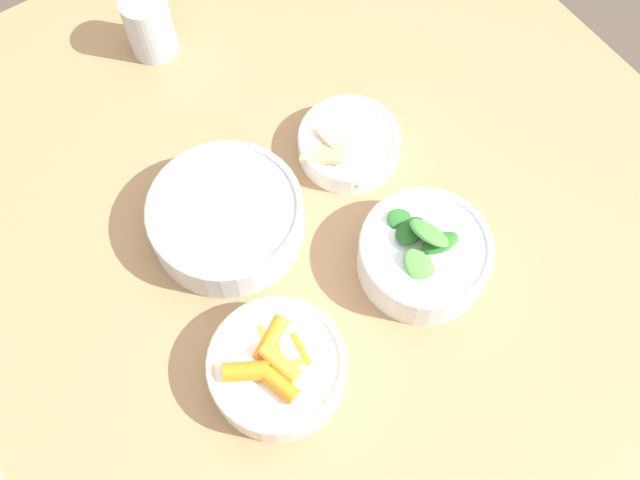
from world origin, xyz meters
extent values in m
plane|color=#4C4238|center=(0.00, 0.00, 0.00)|extent=(10.00, 10.00, 0.00)
cube|color=#99724C|center=(0.00, 0.00, 0.76)|extent=(1.10, 1.06, 0.03)
cube|color=olive|center=(0.49, -0.47, 0.37)|extent=(0.06, 0.06, 0.75)
cylinder|color=silver|center=(-0.15, 0.13, 0.80)|extent=(0.16, 0.16, 0.05)
torus|color=silver|center=(-0.15, 0.13, 0.82)|extent=(0.16, 0.16, 0.01)
cylinder|color=orange|center=(-0.15, 0.10, 0.82)|extent=(0.04, 0.02, 0.02)
cylinder|color=orange|center=(-0.16, 0.12, 0.82)|extent=(0.04, 0.05, 0.02)
cylinder|color=orange|center=(-0.12, 0.12, 0.82)|extent=(0.05, 0.06, 0.02)
cylinder|color=orange|center=(-0.15, 0.13, 0.82)|extent=(0.05, 0.03, 0.02)
cylinder|color=orange|center=(-0.12, 0.13, 0.81)|extent=(0.05, 0.04, 0.02)
cylinder|color=orange|center=(-0.15, 0.13, 0.83)|extent=(0.05, 0.03, 0.02)
cylinder|color=orange|center=(-0.18, 0.14, 0.83)|extent=(0.05, 0.03, 0.02)
cylinder|color=orange|center=(-0.14, 0.16, 0.83)|extent=(0.04, 0.05, 0.02)
cylinder|color=silver|center=(-0.13, -0.09, 0.80)|extent=(0.16, 0.16, 0.05)
torus|color=silver|center=(-0.13, -0.09, 0.83)|extent=(0.16, 0.16, 0.01)
ellipsoid|color=#4C933D|center=(-0.13, -0.10, 0.85)|extent=(0.07, 0.04, 0.05)
ellipsoid|color=#235B23|center=(-0.11, -0.09, 0.83)|extent=(0.05, 0.06, 0.03)
ellipsoid|color=#3D8433|center=(-0.13, -0.14, 0.82)|extent=(0.06, 0.06, 0.02)
ellipsoid|color=#235B23|center=(-0.09, -0.09, 0.83)|extent=(0.05, 0.05, 0.04)
ellipsoid|color=#4C933D|center=(-0.15, -0.07, 0.83)|extent=(0.05, 0.04, 0.03)
ellipsoid|color=#2D7028|center=(-0.14, -0.10, 0.84)|extent=(0.04, 0.05, 0.03)
cylinder|color=silver|center=(0.05, 0.08, 0.80)|extent=(0.19, 0.19, 0.05)
torus|color=silver|center=(0.05, 0.08, 0.83)|extent=(0.19, 0.19, 0.01)
cylinder|color=brown|center=(0.05, 0.08, 0.80)|extent=(0.18, 0.18, 0.03)
ellipsoid|color=#8E5B3D|center=(0.03, 0.00, 0.82)|extent=(0.01, 0.01, 0.01)
ellipsoid|color=#8E5B3D|center=(-0.01, 0.06, 0.82)|extent=(0.01, 0.01, 0.01)
ellipsoid|color=#AD7551|center=(0.07, 0.13, 0.82)|extent=(0.01, 0.01, 0.01)
ellipsoid|color=#AD7551|center=(0.00, 0.01, 0.82)|extent=(0.01, 0.01, 0.01)
ellipsoid|color=#A36B4C|center=(0.01, 0.06, 0.82)|extent=(0.01, 0.01, 0.01)
ellipsoid|color=#A36B4C|center=(0.11, 0.09, 0.82)|extent=(0.01, 0.01, 0.01)
ellipsoid|color=#8E5B3D|center=(0.07, 0.12, 0.82)|extent=(0.01, 0.01, 0.01)
ellipsoid|color=#A36B4C|center=(0.01, 0.13, 0.81)|extent=(0.01, 0.01, 0.01)
ellipsoid|color=#A36B4C|center=(0.01, 0.12, 0.82)|extent=(0.01, 0.01, 0.01)
ellipsoid|color=#A36B4C|center=(0.02, 0.09, 0.82)|extent=(0.01, 0.01, 0.01)
cylinder|color=#E0A88E|center=(0.06, 0.03, 0.82)|extent=(0.03, 0.03, 0.01)
cylinder|color=#E0A88E|center=(0.09, 0.12, 0.82)|extent=(0.03, 0.03, 0.01)
cylinder|color=white|center=(0.05, -0.11, 0.79)|extent=(0.14, 0.14, 0.03)
torus|color=white|center=(0.05, -0.11, 0.81)|extent=(0.14, 0.14, 0.01)
cube|color=tan|center=(0.02, -0.10, 0.80)|extent=(0.06, 0.06, 0.02)
cube|color=tan|center=(0.04, -0.12, 0.80)|extent=(0.07, 0.07, 0.01)
cube|color=tan|center=(0.06, -0.11, 0.81)|extent=(0.05, 0.05, 0.02)
cube|color=tan|center=(0.06, -0.08, 0.81)|extent=(0.07, 0.07, 0.03)
cube|color=tan|center=(0.07, -0.11, 0.81)|extent=(0.05, 0.05, 0.02)
cylinder|color=#B2B7C1|center=(0.36, 0.01, 0.82)|extent=(0.07, 0.07, 0.09)
camera|label=1|loc=(-0.36, 0.21, 1.59)|focal=40.00mm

